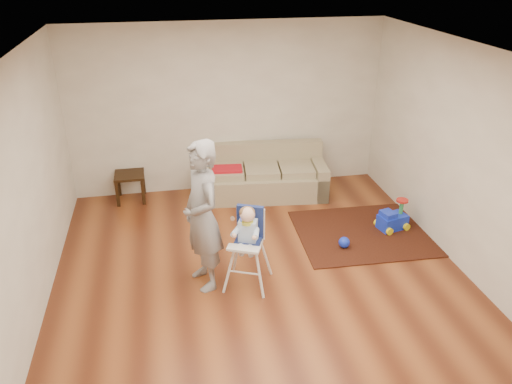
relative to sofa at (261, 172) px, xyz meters
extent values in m
plane|color=#542513|center=(-0.46, -2.30, -0.40)|extent=(5.50, 5.50, 0.00)
cube|color=beige|center=(-0.46, 0.45, 0.95)|extent=(5.00, 0.04, 2.70)
cube|color=beige|center=(-2.96, -2.30, 0.95)|extent=(0.04, 5.50, 2.70)
cube|color=beige|center=(2.04, -2.30, 0.95)|extent=(0.04, 5.50, 2.70)
cube|color=white|center=(-0.46, -2.30, 2.30)|extent=(5.00, 5.50, 0.04)
cube|color=red|center=(-0.56, -0.05, 0.13)|extent=(0.50, 0.35, 0.04)
cube|color=black|center=(1.27, -1.50, -0.39)|extent=(2.10, 1.61, 0.02)
sphere|color=#1834E4|center=(0.76, -1.82, -0.31)|extent=(0.15, 0.15, 0.15)
cylinder|color=#1834E4|center=(-0.70, -2.43, 0.52)|extent=(0.06, 0.11, 0.01)
imported|color=gray|center=(-1.15, -2.22, 0.51)|extent=(0.60, 0.76, 1.81)
camera|label=1|loc=(-1.50, -7.20, 3.24)|focal=35.00mm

